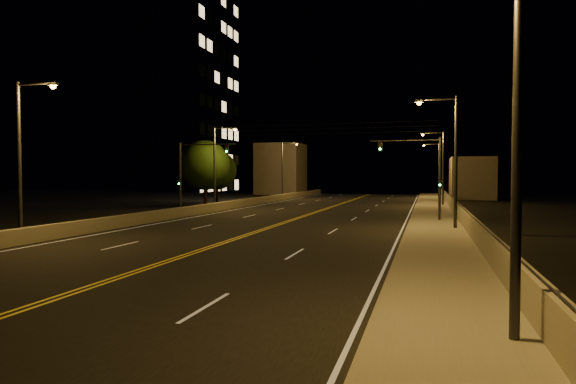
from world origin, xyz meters
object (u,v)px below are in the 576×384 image
(streetlight_4, at_px, (24,149))
(traffic_signal_right, at_px, (426,169))
(streetlight_6, at_px, (284,166))
(streetlight_0, at_px, (501,107))
(streetlight_3, at_px, (437,166))
(building_tower, at_px, (149,96))
(tree_0, at_px, (205,165))
(traffic_signal_left, at_px, (191,170))
(streetlight_2, at_px, (440,163))
(tree_1, at_px, (217,170))
(streetlight_5, at_px, (217,162))
(streetlight_1, at_px, (451,153))

(streetlight_4, relative_size, traffic_signal_right, 1.33)
(streetlight_6, bearing_deg, streetlight_0, -69.39)
(streetlight_0, bearing_deg, streetlight_4, 155.23)
(streetlight_4, bearing_deg, streetlight_3, 68.61)
(building_tower, bearing_deg, tree_0, -44.60)
(streetlight_0, height_order, streetlight_6, same)
(streetlight_6, relative_size, traffic_signal_right, 1.33)
(streetlight_3, bearing_deg, building_tower, -167.62)
(traffic_signal_left, bearing_deg, streetlight_2, 42.93)
(streetlight_3, relative_size, traffic_signal_left, 1.33)
(streetlight_6, xyz_separation_m, tree_0, (-3.06, -19.65, -0.25))
(traffic_signal_right, height_order, tree_1, tree_1)
(tree_1, bearing_deg, streetlight_4, -81.97)
(streetlight_0, height_order, tree_1, streetlight_0)
(streetlight_5, height_order, tree_1, streetlight_5)
(streetlight_0, distance_m, streetlight_6, 60.79)
(streetlight_5, bearing_deg, building_tower, 134.67)
(streetlight_0, height_order, traffic_signal_left, streetlight_0)
(streetlight_0, xyz_separation_m, building_tower, (-42.62, 55.15, 10.85))
(streetlight_2, bearing_deg, streetlight_4, -121.40)
(streetlight_5, relative_size, tree_0, 1.14)
(streetlight_2, height_order, streetlight_4, same)
(streetlight_2, bearing_deg, streetlight_5, -152.27)
(streetlight_1, height_order, traffic_signal_right, streetlight_1)
(streetlight_1, bearing_deg, traffic_signal_right, 105.79)
(streetlight_2, relative_size, tree_1, 1.27)
(streetlight_2, height_order, streetlight_6, same)
(traffic_signal_left, bearing_deg, streetlight_4, -93.83)
(streetlight_4, xyz_separation_m, traffic_signal_right, (19.91, 16.16, -0.91))
(streetlight_3, bearing_deg, streetlight_4, -111.39)
(streetlight_1, relative_size, building_tower, 0.26)
(traffic_signal_right, xyz_separation_m, tree_0, (-22.98, 11.21, 0.66))
(streetlight_0, xyz_separation_m, streetlight_5, (-21.40, 33.69, 0.00))
(streetlight_6, bearing_deg, streetlight_4, -90.00)
(streetlight_3, xyz_separation_m, tree_1, (-26.23, -20.37, -0.73))
(tree_1, bearing_deg, streetlight_5, -65.19)
(streetlight_4, relative_size, tree_1, 1.27)
(streetlight_0, height_order, tree_0, streetlight_0)
(streetlight_2, bearing_deg, building_tower, 166.52)
(streetlight_4, relative_size, streetlight_5, 1.00)
(streetlight_1, xyz_separation_m, tree_1, (-26.23, 23.35, -0.73))
(streetlight_6, bearing_deg, traffic_signal_right, -57.16)
(traffic_signal_right, bearing_deg, building_tower, 144.71)
(streetlight_6, distance_m, tree_1, 13.66)
(streetlight_4, distance_m, building_tower, 51.17)
(streetlight_5, xyz_separation_m, building_tower, (-21.22, 21.47, 10.85))
(traffic_signal_right, bearing_deg, streetlight_3, 87.79)
(streetlight_3, xyz_separation_m, tree_0, (-24.46, -27.26, -0.25))
(streetlight_6, relative_size, tree_0, 1.14)
(streetlight_6, relative_size, building_tower, 0.26)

